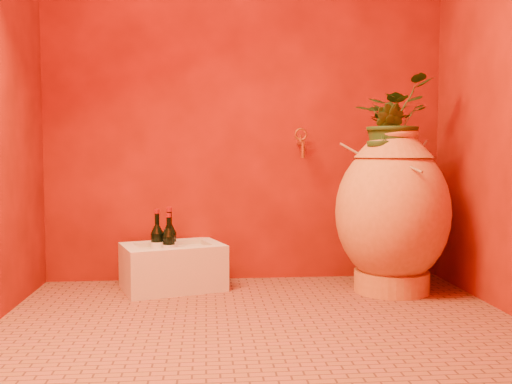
{
  "coord_description": "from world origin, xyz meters",
  "views": [
    {
      "loc": [
        -0.25,
        -2.61,
        0.81
      ],
      "look_at": [
        0.01,
        0.35,
        0.6
      ],
      "focal_mm": 40.0,
      "sensor_mm": 36.0,
      "label": 1
    }
  ],
  "objects": [
    {
      "name": "floor",
      "position": [
        0.0,
        0.0,
        0.0
      ],
      "size": [
        2.5,
        2.5,
        0.0
      ],
      "primitive_type": "plane",
      "color": "brown",
      "rests_on": "ground"
    },
    {
      "name": "plant_main",
      "position": [
        0.82,
        0.61,
        0.99
      ],
      "size": [
        0.59,
        0.59,
        0.5
      ],
      "primitive_type": "imported",
      "rotation": [
        0.0,
        0.0,
        0.75
      ],
      "color": "#234518",
      "rests_on": "amphora"
    },
    {
      "name": "wine_bottle_c",
      "position": [
        -0.47,
        0.73,
        0.26
      ],
      "size": [
        0.08,
        0.08,
        0.31
      ],
      "color": "black",
      "rests_on": "stone_basin"
    },
    {
      "name": "wall_back",
      "position": [
        0.0,
        1.0,
        1.25
      ],
      "size": [
        2.5,
        0.02,
        2.5
      ],
      "primitive_type": "cube",
      "color": "#631005",
      "rests_on": "ground"
    },
    {
      "name": "stone_basin",
      "position": [
        -0.45,
        0.75,
        0.13
      ],
      "size": [
        0.66,
        0.56,
        0.27
      ],
      "rotation": [
        0.0,
        0.0,
        0.32
      ],
      "color": "beige",
      "rests_on": "floor"
    },
    {
      "name": "amphora",
      "position": [
        0.82,
        0.58,
        0.47
      ],
      "size": [
        0.79,
        0.79,
        0.94
      ],
      "rotation": [
        0.0,
        0.0,
        0.24
      ],
      "color": "#CD7E39",
      "rests_on": "floor"
    },
    {
      "name": "wall_tap",
      "position": [
        0.34,
        0.91,
        0.87
      ],
      "size": [
        0.08,
        0.17,
        0.19
      ],
      "color": "#AA7127",
      "rests_on": "wall_back"
    },
    {
      "name": "plant_side",
      "position": [
        0.75,
        0.52,
        0.89
      ],
      "size": [
        0.25,
        0.23,
        0.36
      ],
      "primitive_type": "imported",
      "rotation": [
        0.0,
        0.0,
        -0.46
      ],
      "color": "#234518",
      "rests_on": "amphora"
    },
    {
      "name": "wine_bottle_b",
      "position": [
        -0.54,
        0.79,
        0.26
      ],
      "size": [
        0.08,
        0.08,
        0.33
      ],
      "color": "black",
      "rests_on": "stone_basin"
    },
    {
      "name": "wine_bottle_a",
      "position": [
        -0.47,
        0.75,
        0.27
      ],
      "size": [
        0.08,
        0.08,
        0.34
      ],
      "color": "black",
      "rests_on": "stone_basin"
    }
  ]
}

